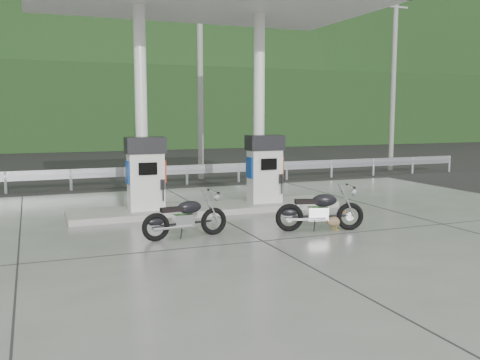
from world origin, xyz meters
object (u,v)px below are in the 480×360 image
object	(u,v)px
gas_pump_left	(146,174)
gas_pump_right	(265,169)
motorcycle_left	(320,211)
motorcycle_right	(185,218)
duck	(334,222)

from	to	relation	value
gas_pump_left	gas_pump_right	size ratio (longest dim) A/B	1.00
gas_pump_right	motorcycle_left	size ratio (longest dim) A/B	0.99
gas_pump_left	motorcycle_left	distance (m)	4.42
motorcycle_right	duck	world-z (taller)	motorcycle_right
gas_pump_left	motorcycle_right	distance (m)	2.73
gas_pump_right	motorcycle_right	distance (m)	4.01
motorcycle_left	duck	size ratio (longest dim) A/B	3.49
gas_pump_left	motorcycle_right	world-z (taller)	gas_pump_left
motorcycle_right	motorcycle_left	bearing A→B (deg)	-14.11
gas_pump_left	duck	size ratio (longest dim) A/B	3.47
motorcycle_right	duck	xyz separation A→B (m)	(3.21, -0.49, -0.22)
motorcycle_right	gas_pump_right	bearing A→B (deg)	35.81
gas_pump_left	motorcycle_right	bearing A→B (deg)	-84.41
gas_pump_right	motorcycle_right	world-z (taller)	gas_pump_right
motorcycle_right	duck	distance (m)	3.25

